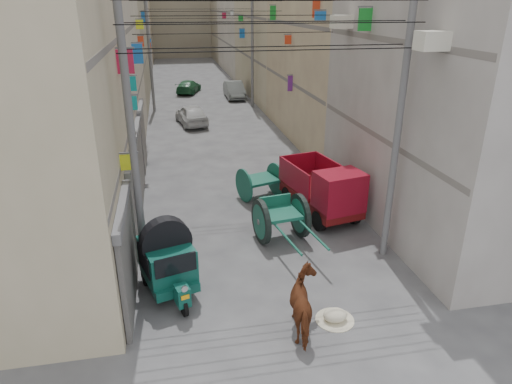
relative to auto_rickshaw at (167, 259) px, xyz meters
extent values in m
cube|color=#69625D|center=(-1.15, 2.72, 2.23)|extent=(0.25, 9.80, 0.18)
cube|color=#69625D|center=(-1.15, 2.72, 5.23)|extent=(0.25, 9.80, 0.18)
cube|color=#BDB3A2|center=(-5.03, 13.72, 5.03)|extent=(8.00, 12.00, 12.00)
cube|color=#69625D|center=(-1.15, 13.72, 2.23)|extent=(0.25, 11.76, 0.18)
cube|color=#69625D|center=(-1.15, 13.72, 5.23)|extent=(0.25, 11.76, 0.18)
cube|color=gray|center=(-5.03, 26.72, 6.03)|extent=(8.00, 14.00, 14.00)
cube|color=#69625D|center=(-1.15, 26.72, 2.23)|extent=(0.25, 13.72, 0.18)
cube|color=#69625D|center=(-1.15, 26.72, 5.23)|extent=(0.25, 13.72, 0.18)
cube|color=#A8A29D|center=(-5.03, 40.72, 4.93)|extent=(8.00, 14.00, 11.80)
cube|color=#69625D|center=(-1.15, 40.72, 2.23)|extent=(0.25, 13.72, 0.18)
cube|color=#69625D|center=(-1.15, 40.72, 5.23)|extent=(0.25, 13.72, 0.18)
cube|color=tan|center=(-5.03, 53.72, 5.78)|extent=(8.00, 12.00, 13.50)
cube|color=#69625D|center=(-1.15, 53.72, 2.23)|extent=(0.25, 11.76, 0.18)
cube|color=#69625D|center=(-1.15, 53.72, 5.23)|extent=(0.25, 11.76, 0.18)
cube|color=#A8A29D|center=(10.97, 2.72, 5.53)|extent=(8.00, 10.00, 13.00)
cube|color=#69625D|center=(7.09, 2.72, 2.23)|extent=(0.25, 9.80, 0.18)
cube|color=#69625D|center=(7.09, 2.72, 5.23)|extent=(0.25, 9.80, 0.18)
cube|color=tan|center=(10.97, 13.72, 5.03)|extent=(8.00, 12.00, 12.00)
cube|color=#69625D|center=(7.09, 13.72, 2.23)|extent=(0.25, 11.76, 0.18)
cube|color=#69625D|center=(7.09, 13.72, 5.23)|extent=(0.25, 11.76, 0.18)
cube|color=tan|center=(10.97, 26.72, 6.03)|extent=(8.00, 14.00, 14.00)
cube|color=#69625D|center=(7.09, 26.72, 2.23)|extent=(0.25, 13.72, 0.18)
cube|color=#69625D|center=(7.09, 26.72, 5.23)|extent=(0.25, 13.72, 0.18)
cube|color=#BDB3A2|center=(10.97, 40.72, 4.93)|extent=(8.00, 14.00, 11.80)
cube|color=#69625D|center=(7.09, 40.72, 2.23)|extent=(0.25, 13.72, 0.18)
cube|color=#69625D|center=(7.09, 40.72, 5.23)|extent=(0.25, 13.72, 0.18)
cube|color=gray|center=(10.97, 53.72, 5.78)|extent=(8.00, 12.00, 13.50)
cube|color=#69625D|center=(7.09, 53.72, 2.23)|extent=(0.25, 11.76, 0.18)
cube|color=#69625D|center=(7.09, 53.72, 5.23)|extent=(0.25, 11.76, 0.18)
cube|color=gray|center=(2.97, 60.72, 5.53)|extent=(22.00, 10.00, 13.00)
cube|color=#47474C|center=(-0.95, -0.48, 0.33)|extent=(0.12, 3.00, 2.60)
cube|color=#5C5C5E|center=(-0.93, -0.48, 1.78)|extent=(0.18, 3.20, 0.25)
cube|color=#47474C|center=(-0.95, 3.22, 0.33)|extent=(0.12, 3.00, 2.60)
cube|color=#5C5C5E|center=(-0.93, 3.22, 1.78)|extent=(0.18, 3.20, 0.25)
cube|color=#47474C|center=(-0.95, 6.92, 0.33)|extent=(0.12, 3.00, 2.60)
cube|color=#5C5C5E|center=(-0.93, 6.92, 1.78)|extent=(0.18, 3.20, 0.25)
cube|color=#47474C|center=(-0.95, 10.72, 0.33)|extent=(0.12, 3.00, 2.60)
cube|color=#5C5C5E|center=(-0.93, 10.72, 1.78)|extent=(0.18, 3.20, 0.25)
cube|color=#198A2A|center=(6.78, 29.00, 5.01)|extent=(0.38, 0.08, 0.41)
cube|color=blue|center=(-0.90, 36.33, 2.65)|extent=(0.27, 0.08, 0.71)
cube|color=#ECFF1C|center=(-0.81, 1.15, 2.38)|extent=(0.44, 0.08, 0.42)
cube|color=blue|center=(-0.81, 10.51, 4.20)|extent=(0.45, 0.08, 0.84)
cube|color=#B11739|center=(6.76, 39.59, 4.94)|extent=(0.41, 0.08, 0.59)
cube|color=#0D9291|center=(-0.84, 4.48, 3.27)|extent=(0.38, 0.08, 0.44)
cube|color=blue|center=(6.75, 28.26, 3.88)|extent=(0.43, 0.08, 0.72)
cube|color=white|center=(6.83, 34.33, 5.27)|extent=(0.28, 0.08, 0.44)
cube|color=red|center=(-0.88, 32.79, 2.69)|extent=(0.31, 0.08, 0.44)
cube|color=red|center=(6.79, 13.74, 4.44)|extent=(0.35, 0.08, 0.45)
cube|color=#198A2A|center=(6.80, 17.37, 5.67)|extent=(0.34, 0.08, 0.79)
cube|color=#0D9291|center=(-0.89, 6.74, 3.52)|extent=(0.28, 0.08, 0.52)
cube|color=blue|center=(-0.89, 24.34, 5.29)|extent=(0.28, 0.08, 0.74)
cube|color=#662380|center=(6.84, 13.23, 2.25)|extent=(0.26, 0.08, 0.80)
cube|color=red|center=(6.80, 4.09, 5.72)|extent=(0.34, 0.08, 0.55)
cube|color=#B11739|center=(-0.79, 3.27, 4.70)|extent=(0.47, 0.08, 0.67)
cube|color=#ECFF1C|center=(-0.83, 15.87, 5.16)|extent=(0.40, 0.08, 0.47)
cube|color=red|center=(-0.87, 16.38, 4.27)|extent=(0.32, 0.08, 0.55)
cube|color=blue|center=(6.73, 8.46, 5.75)|extent=(0.47, 0.08, 0.35)
cube|color=red|center=(6.81, 9.29, 6.10)|extent=(0.32, 0.08, 0.89)
cube|color=#198A2A|center=(6.75, 4.01, 5.75)|extent=(0.44, 0.08, 0.69)
cube|color=white|center=(-1.09, 0.72, 2.03)|extent=(0.10, 3.20, 0.80)
cube|color=#ECFF1C|center=(-1.09, 9.72, 2.03)|extent=(0.10, 3.20, 0.80)
cube|color=blue|center=(-1.09, 21.72, 2.03)|extent=(0.10, 3.20, 0.80)
cube|color=blue|center=(-1.09, 33.72, 2.03)|extent=(0.10, 3.20, 0.80)
cube|color=#0D9291|center=(7.03, 0.72, 2.03)|extent=(0.10, 3.20, 0.80)
cube|color=#ECFF1C|center=(7.03, 9.72, 2.03)|extent=(0.10, 3.20, 0.80)
cube|color=#ECFF1C|center=(7.03, 21.72, 2.03)|extent=(0.10, 3.20, 0.80)
cube|color=#ECFF1C|center=(7.03, 33.72, 2.03)|extent=(0.10, 3.20, 0.80)
cube|color=beige|center=(6.62, -0.28, 5.43)|extent=(0.70, 0.55, 0.45)
cube|color=beige|center=(6.62, 5.72, 5.63)|extent=(0.70, 0.55, 0.45)
cylinder|color=#5C5C5E|center=(-0.63, 0.72, 3.03)|extent=(0.20, 0.20, 8.00)
cylinder|color=#5C5C5E|center=(6.57, 0.72, 3.03)|extent=(0.20, 0.20, 8.00)
cylinder|color=#5C5C5E|center=(-0.63, 22.72, 3.03)|extent=(0.20, 0.20, 8.00)
cylinder|color=#5C5C5E|center=(6.57, 22.72, 3.03)|extent=(0.20, 0.20, 8.00)
cylinder|color=black|center=(2.97, 0.22, 5.23)|extent=(7.40, 0.02, 0.02)
cylinder|color=black|center=(2.97, 0.22, 5.83)|extent=(7.40, 0.02, 0.02)
cylinder|color=black|center=(2.97, 0.22, 6.33)|extent=(7.40, 0.02, 0.02)
cylinder|color=black|center=(2.97, 1.22, 5.23)|extent=(7.40, 0.02, 0.02)
cylinder|color=black|center=(2.97, 1.22, 5.83)|extent=(7.40, 0.02, 0.02)
cylinder|color=black|center=(2.97, 1.22, 6.33)|extent=(7.40, 0.02, 0.02)
cylinder|color=black|center=(2.97, 6.72, 5.23)|extent=(7.40, 0.02, 0.02)
cylinder|color=black|center=(2.97, 6.72, 5.83)|extent=(7.40, 0.02, 0.02)
cylinder|color=black|center=(2.97, 6.72, 6.33)|extent=(7.40, 0.02, 0.02)
cylinder|color=black|center=(2.97, 14.72, 5.23)|extent=(7.40, 0.02, 0.02)
cylinder|color=black|center=(2.97, 14.72, 5.83)|extent=(7.40, 0.02, 0.02)
cylinder|color=black|center=(2.97, 14.72, 6.33)|extent=(7.40, 0.02, 0.02)
cylinder|color=black|center=(2.97, 22.72, 5.23)|extent=(7.40, 0.02, 0.02)
cylinder|color=black|center=(2.97, 22.72, 5.83)|extent=(7.40, 0.02, 0.02)
cylinder|color=black|center=(2.97, 22.72, 6.33)|extent=(7.40, 0.02, 0.02)
cylinder|color=black|center=(0.33, -1.15, -0.71)|extent=(0.25, 0.53, 0.52)
cylinder|color=black|center=(-0.65, 0.40, -0.71)|extent=(0.25, 0.53, 0.52)
cylinder|color=black|center=(0.33, 0.69, -0.71)|extent=(0.25, 0.53, 0.52)
cube|color=#0C473B|center=(0.00, 0.01, -0.53)|extent=(1.60, 2.02, 0.26)
cube|color=#0C473B|center=(0.32, -1.11, -0.42)|extent=(0.43, 0.49, 0.51)
cylinder|color=silver|center=(0.38, -1.31, -0.09)|extent=(0.17, 0.09, 0.17)
cube|color=#FAA70D|center=(0.38, -1.33, -0.32)|extent=(0.20, 0.08, 0.11)
cube|color=#0C473B|center=(-0.02, 0.05, 0.00)|extent=(1.59, 1.85, 0.88)
cube|color=black|center=(0.21, -0.72, 0.23)|extent=(1.04, 0.35, 0.51)
cube|color=black|center=(-0.60, -0.11, 0.09)|extent=(0.34, 1.08, 0.60)
cube|color=black|center=(0.57, 0.22, 0.09)|extent=(0.34, 1.08, 0.60)
cube|color=silver|center=(0.21, -0.75, -0.46)|extent=(1.13, 0.36, 0.06)
cylinder|color=black|center=(2.99, 2.18, -0.24)|extent=(0.38, 1.47, 1.47)
cylinder|color=#135340|center=(2.99, 2.18, -0.24)|extent=(0.35, 1.16, 1.14)
cylinder|color=#5C5C5E|center=(2.99, 2.18, -0.24)|extent=(0.26, 0.22, 0.19)
cylinder|color=black|center=(4.33, 2.39, -0.24)|extent=(0.38, 1.47, 1.47)
cylinder|color=#135340|center=(4.33, 2.39, -0.24)|extent=(0.35, 1.16, 1.14)
cylinder|color=#5C5C5E|center=(4.33, 2.39, -0.24)|extent=(0.26, 0.22, 0.19)
cylinder|color=#5C5C5E|center=(3.66, 2.28, -0.24)|extent=(1.41, 0.30, 0.08)
cube|color=#135340|center=(3.66, 2.28, -0.05)|extent=(1.26, 1.31, 0.10)
cube|color=#135340|center=(3.58, 2.80, 0.18)|extent=(1.10, 0.25, 0.37)
cylinder|color=#135340|center=(3.44, 0.93, -0.13)|extent=(0.43, 2.40, 0.07)
cylinder|color=#135340|center=(4.27, 1.05, -0.13)|extent=(0.43, 2.40, 0.07)
cylinder|color=black|center=(5.09, 2.61, -0.62)|extent=(0.33, 0.73, 0.71)
cylinder|color=black|center=(4.61, 4.92, -0.62)|extent=(0.33, 0.73, 0.71)
cylinder|color=black|center=(6.45, 2.89, -0.62)|extent=(0.33, 0.73, 0.71)
cylinder|color=black|center=(5.97, 5.20, -0.62)|extent=(0.33, 0.73, 0.71)
cube|color=#5B0D0E|center=(5.53, 3.91, -0.38)|extent=(2.25, 3.79, 0.38)
cube|color=maroon|center=(5.78, 2.70, 0.37)|extent=(1.75, 1.42, 1.34)
cube|color=black|center=(5.88, 2.20, 0.48)|extent=(1.38, 0.35, 0.59)
cube|color=#5B0D0E|center=(5.41, 4.48, -0.09)|extent=(2.06, 2.64, 0.13)
cube|color=maroon|center=(4.64, 4.32, 0.37)|extent=(0.54, 2.33, 0.91)
cube|color=maroon|center=(6.18, 4.64, 0.37)|extent=(0.54, 2.33, 0.91)
cube|color=maroon|center=(5.17, 5.62, 0.37)|extent=(1.59, 0.39, 0.91)
cylinder|color=#135340|center=(2.99, 5.53, -0.31)|extent=(0.48, 1.29, 1.33)
cylinder|color=#135340|center=(4.35, 5.97, -0.31)|extent=(0.48, 1.29, 1.33)
cube|color=#135340|center=(3.67, 5.75, -0.19)|extent=(1.56, 1.46, 0.10)
cylinder|color=#5C5C5E|center=(3.67, 5.75, -0.31)|extent=(1.44, 0.53, 0.08)
ellipsoid|color=beige|center=(3.97, -2.07, -0.82)|extent=(0.60, 0.48, 0.30)
imported|color=brown|center=(3.15, -2.28, -0.25)|extent=(0.95, 1.77, 1.44)
imported|color=#BDBDBD|center=(1.76, 18.14, -0.33)|extent=(2.14, 3.97, 1.28)
imported|color=#5B605F|center=(5.73, 26.24, -0.32)|extent=(1.39, 3.97, 1.31)
imported|color=#205E35|center=(2.21, 29.20, -0.44)|extent=(2.55, 3.96, 1.07)
camera|label=1|loc=(0.30, -10.68, 6.29)|focal=32.00mm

